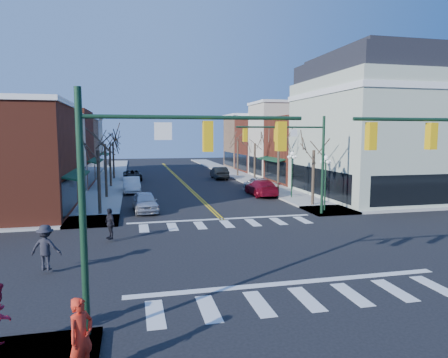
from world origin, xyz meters
TOP-DOWN VIEW (x-y plane):
  - ground at (0.00, 0.00)m, footprint 160.00×160.00m
  - sidewalk_left at (-8.75, 20.00)m, footprint 3.50×70.00m
  - sidewalk_right at (8.75, 20.00)m, footprint 3.50×70.00m
  - bldg_left_stucco_a at (-15.50, 19.50)m, footprint 10.00×7.00m
  - bldg_left_brick_b at (-15.50, 27.50)m, footprint 10.00×9.00m
  - bldg_left_tan at (-15.50, 35.75)m, footprint 10.00×7.50m
  - bldg_left_stucco_b at (-15.50, 43.50)m, footprint 10.00×8.00m
  - bldg_right_brick_a at (15.50, 25.75)m, footprint 10.00×8.50m
  - bldg_right_stucco at (15.50, 33.50)m, footprint 10.00×7.00m
  - bldg_right_brick_b at (15.50, 41.00)m, footprint 10.00×8.00m
  - bldg_right_tan at (15.50, 49.00)m, footprint 10.00×8.00m
  - victorian_corner at (16.50, 14.50)m, footprint 12.25×14.25m
  - traffic_mast_near_left at (-5.55, -7.40)m, footprint 6.60×0.28m
  - traffic_mast_far_right at (5.55, 7.40)m, footprint 6.60×0.28m
  - lamppost_corner at (8.20, 8.50)m, footprint 0.36×0.36m
  - lamppost_midblock at (8.20, 15.00)m, footprint 0.36×0.36m
  - tree_left_a at (-8.40, 11.00)m, footprint 0.24×0.24m
  - tree_left_b at (-8.40, 19.00)m, footprint 0.24×0.24m
  - tree_left_c at (-8.40, 27.00)m, footprint 0.24×0.24m
  - tree_left_d at (-8.40, 35.00)m, footprint 0.24×0.24m
  - tree_right_a at (8.40, 11.00)m, footprint 0.24×0.24m
  - tree_right_b at (8.40, 19.00)m, footprint 0.24×0.24m
  - tree_right_c at (8.40, 27.00)m, footprint 0.24×0.24m
  - tree_right_d at (8.40, 35.00)m, footprint 0.24×0.24m
  - car_left_near at (-5.14, 11.78)m, footprint 2.09×4.54m
  - car_left_mid at (-6.15, 22.35)m, footprint 1.87×4.82m
  - car_left_far at (-6.03, 33.23)m, footprint 2.46×4.99m
  - car_right_near at (6.10, 17.42)m, footprint 2.24×5.39m
  - car_right_mid at (6.40, 19.61)m, footprint 2.13×4.86m
  - car_right_far at (5.22, 32.49)m, footprint 1.73×4.88m
  - pedestrian_red_a at (-7.30, -9.45)m, footprint 0.80×0.84m
  - pedestrian_dark_a at (-7.30, 3.45)m, footprint 0.84×1.09m
  - pedestrian_dark_b at (-9.69, -1.19)m, footprint 1.38×0.95m

SIDE VIEW (x-z plane):
  - ground at x=0.00m, z-range 0.00..0.00m
  - sidewalk_left at x=-8.75m, z-range 0.00..0.15m
  - sidewalk_right at x=8.75m, z-range 0.00..0.15m
  - car_left_far at x=-6.03m, z-range 0.00..1.36m
  - car_left_near at x=-5.14m, z-range 0.00..1.51m
  - car_right_near at x=6.10m, z-range 0.00..1.56m
  - car_left_mid at x=-6.15m, z-range 0.00..1.56m
  - car_right_far at x=5.22m, z-range 0.00..1.60m
  - car_right_mid at x=6.40m, z-range 0.00..1.63m
  - pedestrian_dark_a at x=-7.30m, z-range 0.15..1.87m
  - pedestrian_red_a at x=-7.30m, z-range 0.15..2.08m
  - pedestrian_dark_b at x=-9.69m, z-range 0.15..2.10m
  - tree_left_c at x=-8.40m, z-range 0.00..4.55m
  - tree_right_a at x=8.40m, z-range 0.00..4.62m
  - tree_left_a at x=-8.40m, z-range 0.00..4.76m
  - tree_right_c at x=8.40m, z-range 0.00..4.83m
  - tree_left_d at x=-8.40m, z-range 0.00..4.90m
  - tree_right_d at x=8.40m, z-range 0.00..4.97m
  - tree_left_b at x=-8.40m, z-range 0.00..5.04m
  - tree_right_b at x=8.40m, z-range 0.00..5.18m
  - lamppost_corner at x=8.20m, z-range 0.80..5.13m
  - lamppost_midblock at x=8.20m, z-range 0.80..5.13m
  - bldg_left_stucco_a at x=-15.50m, z-range 0.00..7.50m
  - bldg_left_tan at x=-15.50m, z-range 0.00..7.80m
  - bldg_right_brick_a at x=15.50m, z-range 0.00..8.00m
  - bldg_left_stucco_b at x=-15.50m, z-range 0.00..8.20m
  - bldg_left_brick_b at x=-15.50m, z-range 0.00..8.50m
  - bldg_right_brick_b at x=15.50m, z-range 0.00..8.50m
  - bldg_right_tan at x=15.50m, z-range 0.00..9.00m
  - traffic_mast_near_left at x=-5.55m, z-range 1.11..8.31m
  - traffic_mast_far_right at x=5.55m, z-range 1.11..8.31m
  - bldg_right_stucco at x=15.50m, z-range 0.00..10.00m
  - victorian_corner at x=16.50m, z-range 0.01..13.31m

